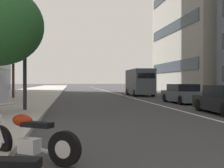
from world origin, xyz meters
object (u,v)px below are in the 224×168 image
(motorcycle_second_in_row, at_px, (28,139))
(street_tree_mid_sidewalk, at_px, (13,50))
(street_lamp_with_banners, at_px, (30,2))
(car_mid_block_traffic, at_px, (183,94))
(delivery_van_ahead, at_px, (140,82))

(motorcycle_second_in_row, bearing_deg, street_tree_mid_sidewalk, -46.39)
(street_lamp_with_banners, height_order, street_tree_mid_sidewalk, street_lamp_with_banners)
(car_mid_block_traffic, distance_m, delivery_van_ahead, 11.53)
(car_mid_block_traffic, relative_size, street_tree_mid_sidewalk, 0.86)
(car_mid_block_traffic, relative_size, delivery_van_ahead, 0.76)
(motorcycle_second_in_row, distance_m, delivery_van_ahead, 27.35)
(motorcycle_second_in_row, relative_size, street_tree_mid_sidewalk, 0.37)
(motorcycle_second_in_row, distance_m, car_mid_block_traffic, 17.00)
(motorcycle_second_in_row, bearing_deg, delivery_van_ahead, -75.20)
(delivery_van_ahead, bearing_deg, street_tree_mid_sidewalk, 114.15)
(delivery_van_ahead, relative_size, street_tree_mid_sidewalk, 1.14)
(motorcycle_second_in_row, height_order, street_lamp_with_banners, street_lamp_with_banners)
(delivery_van_ahead, xyz_separation_m, street_lamp_with_banners, (-16.74, 9.45, 3.95))
(street_tree_mid_sidewalk, bearing_deg, delivery_van_ahead, -66.23)
(street_lamp_with_banners, distance_m, street_tree_mid_sidewalk, 11.73)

